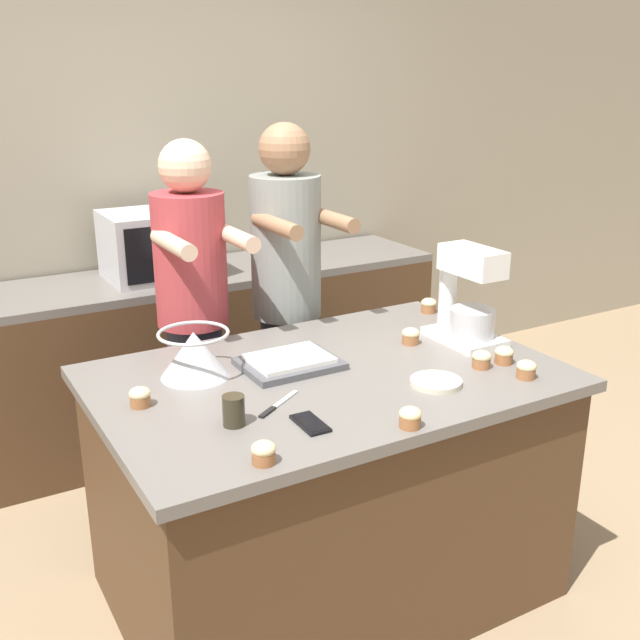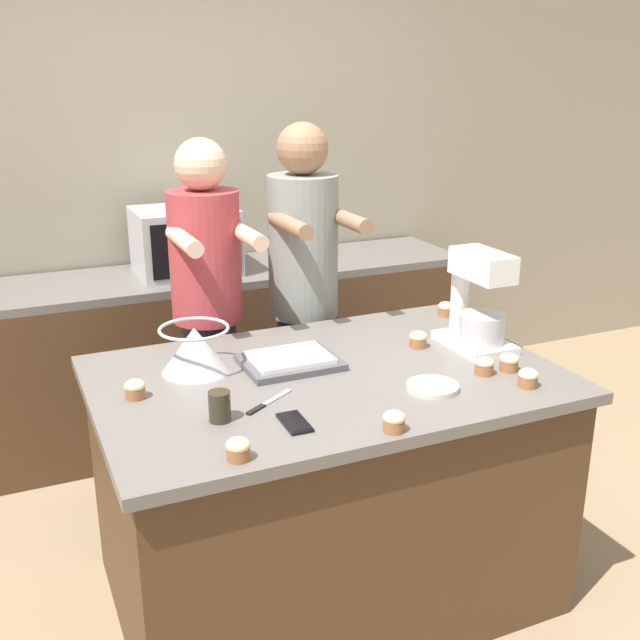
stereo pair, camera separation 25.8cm
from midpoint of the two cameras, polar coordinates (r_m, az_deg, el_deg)
The scene contains 22 objects.
ground_plane at distance 3.05m, azimuth 3.00°, elevation -19.65°, with size 16.00×16.00×0.00m, color #937A5B.
back_wall at distance 4.16m, azimuth -8.46°, elevation 10.95°, with size 10.00×0.06×2.70m.
island_counter at distance 2.80m, azimuth 3.16°, elevation -12.49°, with size 1.58×1.06×0.88m.
back_counter at distance 4.05m, azimuth -6.50°, elevation -2.38°, with size 2.80×0.60×0.89m.
person_left at distance 3.15m, azimuth -6.17°, elevation -0.24°, with size 0.31×0.49×1.64m.
person_right at distance 3.29m, azimuth 1.00°, elevation 1.15°, with size 0.32×0.49×1.68m.
stand_mixer at distance 2.88m, azimuth 14.45°, elevation 1.05°, with size 0.20×0.30×0.37m.
mixing_bowl at distance 2.60m, azimuth -6.73°, elevation -2.19°, with size 0.25×0.25×0.16m.
baking_tray at distance 2.65m, azimuth 0.49°, elevation -3.19°, with size 0.34×0.26×0.04m.
microwave_oven at distance 3.84m, azimuth -8.34°, elevation 5.95°, with size 0.50×0.40×0.33m.
cell_phone at distance 2.24m, azimuth 1.38°, elevation -7.89°, with size 0.07×0.15×0.01m.
drinking_glass at distance 2.25m, azimuth -4.40°, elevation -6.65°, with size 0.07×0.07×0.09m.
small_plate at distance 2.52m, azimuth 11.50°, elevation -5.08°, with size 0.17×0.17×0.02m.
knife at distance 2.36m, azimuth -0.96°, elevation -6.45°, with size 0.19×0.13×0.01m.
cupcake_0 at distance 2.67m, azimuth 15.15°, elevation -3.42°, with size 0.07×0.07×0.06m.
cupcake_1 at distance 2.61m, azimuth 18.34°, elevation -4.25°, with size 0.07×0.07×0.06m.
cupcake_2 at distance 3.25m, azimuth 11.81°, elevation 0.80°, with size 0.07×0.07×0.06m.
cupcake_3 at distance 2.21m, azimuth 8.95°, elevation -7.71°, with size 0.07×0.07×0.06m.
cupcake_4 at distance 2.87m, azimuth 10.06°, elevation -1.50°, with size 0.07×0.07×0.06m.
cupcake_5 at distance 2.04m, azimuth -2.62°, elevation -9.87°, with size 0.07×0.07×0.06m.
cupcake_6 at distance 2.72m, azimuth 16.87°, elevation -3.14°, with size 0.07×0.07×0.06m.
cupcake_7 at distance 2.44m, azimuth -11.00°, elevation -5.23°, with size 0.07×0.07×0.06m.
Camera 2 is at (-1.00, -2.18, 1.88)m, focal length 42.00 mm.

